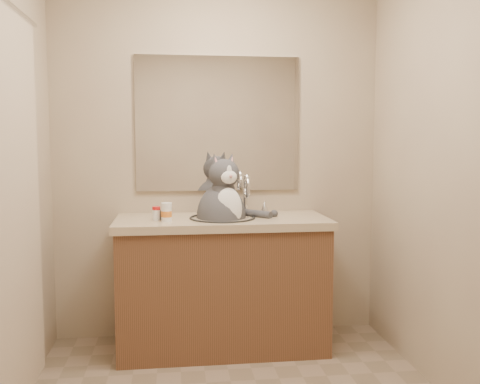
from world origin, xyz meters
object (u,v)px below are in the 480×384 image
(cat, at_px, (222,211))
(grey_canister, at_px, (163,215))
(pill_bottle_orange, at_px, (166,212))
(pill_bottle_redcap, at_px, (156,213))

(cat, relative_size, grey_canister, 9.99)
(pill_bottle_orange, bearing_deg, cat, 16.57)
(pill_bottle_orange, xyz_separation_m, grey_canister, (-0.02, 0.06, -0.02))
(pill_bottle_redcap, height_order, pill_bottle_orange, pill_bottle_orange)
(pill_bottle_redcap, xyz_separation_m, pill_bottle_orange, (0.06, -0.05, 0.01))
(cat, bearing_deg, pill_bottle_orange, 179.25)
(cat, height_order, pill_bottle_orange, cat)
(cat, xyz_separation_m, grey_canister, (-0.37, -0.04, -0.01))
(pill_bottle_redcap, bearing_deg, cat, 8.12)
(pill_bottle_redcap, distance_m, pill_bottle_orange, 0.08)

